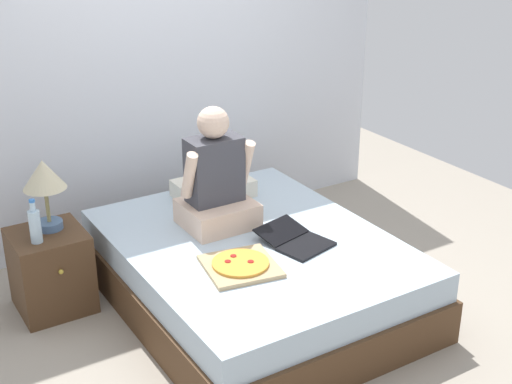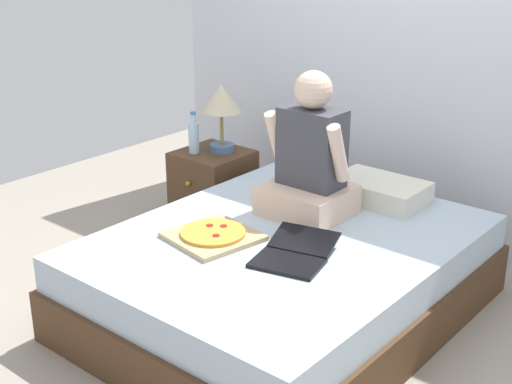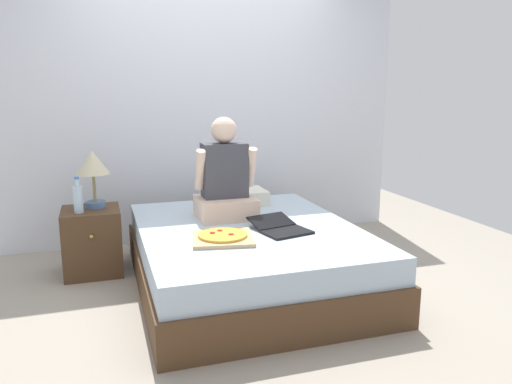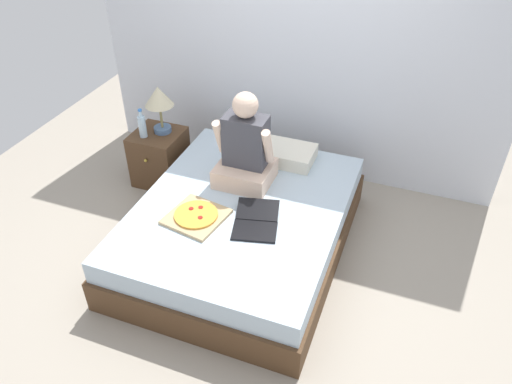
{
  "view_description": "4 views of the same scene",
  "coord_description": "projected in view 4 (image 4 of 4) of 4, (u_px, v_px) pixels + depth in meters",
  "views": [
    {
      "loc": [
        -2.05,
        -3.35,
        2.46
      ],
      "look_at": [
        -0.02,
        -0.05,
        0.8
      ],
      "focal_mm": 50.0,
      "sensor_mm": 36.0,
      "label": 1
    },
    {
      "loc": [
        2.0,
        -2.63,
        1.95
      ],
      "look_at": [
        -0.01,
        -0.22,
        0.75
      ],
      "focal_mm": 50.0,
      "sensor_mm": 36.0,
      "label": 2
    },
    {
      "loc": [
        -1.01,
        -3.38,
        1.45
      ],
      "look_at": [
        -0.01,
        -0.24,
        0.76
      ],
      "focal_mm": 35.0,
      "sensor_mm": 36.0,
      "label": 3
    },
    {
      "loc": [
        1.18,
        -2.79,
        2.86
      ],
      "look_at": [
        0.13,
        -0.02,
        0.62
      ],
      "focal_mm": 35.0,
      "sensor_mm": 36.0,
      "label": 4
    }
  ],
  "objects": [
    {
      "name": "laptop",
      "position": [
        256.0,
        224.0,
        3.65
      ],
      "size": [
        0.41,
        0.48,
        0.07
      ],
      "color": "black",
      "rests_on": "bed"
    },
    {
      "name": "person_seated",
      "position": [
        245.0,
        151.0,
        3.95
      ],
      "size": [
        0.47,
        0.4,
        0.78
      ],
      "color": "beige",
      "rests_on": "bed"
    },
    {
      "name": "nightstand_left",
      "position": [
        160.0,
        157.0,
        4.76
      ],
      "size": [
        0.44,
        0.47,
        0.52
      ],
      "color": "#4C331E",
      "rests_on": "ground"
    },
    {
      "name": "pillow",
      "position": [
        284.0,
        154.0,
        4.33
      ],
      "size": [
        0.52,
        0.34,
        0.12
      ],
      "primitive_type": "cube",
      "color": "silver",
      "rests_on": "bed"
    },
    {
      "name": "water_bottle",
      "position": [
        142.0,
        126.0,
        4.49
      ],
      "size": [
        0.07,
        0.07,
        0.28
      ],
      "color": "silver",
      "rests_on": "nightstand_left"
    },
    {
      "name": "wall_back",
      "position": [
        297.0,
        44.0,
        4.4
      ],
      "size": [
        3.83,
        0.12,
        2.5
      ],
      "primitive_type": "cube",
      "color": "silver",
      "rests_on": "ground"
    },
    {
      "name": "pizza_box",
      "position": [
        196.0,
        216.0,
        3.72
      ],
      "size": [
        0.46,
        0.46,
        0.04
      ],
      "color": "tan",
      "rests_on": "bed"
    },
    {
      "name": "lamp_on_left_nightstand",
      "position": [
        159.0,
        100.0,
        4.43
      ],
      "size": [
        0.26,
        0.26,
        0.45
      ],
      "color": "#4C6B93",
      "rests_on": "nightstand_left"
    },
    {
      "name": "bed",
      "position": [
        242.0,
        227.0,
        4.0
      ],
      "size": [
        1.58,
        2.0,
        0.46
      ],
      "color": "#4C331E",
      "rests_on": "ground"
    },
    {
      "name": "ground_plane",
      "position": [
        242.0,
        247.0,
        4.14
      ],
      "size": [
        5.83,
        5.83,
        0.0
      ],
      "primitive_type": "plane",
      "color": "#9E9384"
    }
  ]
}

